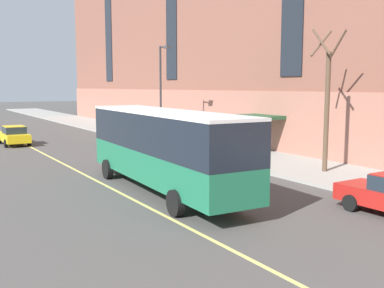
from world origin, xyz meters
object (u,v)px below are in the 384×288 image
(parked_car_green_2, at_px, (128,135))
(taxi_cab, at_px, (14,135))
(city_bus, at_px, (163,145))
(street_tree_mid_block, at_px, (327,102))
(street_lamp, at_px, (162,86))
(parked_car_green_3, at_px, (199,151))

(parked_car_green_2, relative_size, taxi_cab, 0.97)
(city_bus, bearing_deg, street_tree_mid_block, -4.66)
(parked_car_green_2, height_order, taxi_cab, same)
(street_lamp, bearing_deg, city_bus, -117.84)
(parked_car_green_3, relative_size, street_lamp, 0.62)
(street_tree_mid_block, xyz_separation_m, street_lamp, (-2.27, 14.52, 0.90))
(parked_car_green_2, distance_m, parked_car_green_3, 11.17)
(city_bus, xyz_separation_m, parked_car_green_3, (5.39, 5.44, -1.35))
(street_tree_mid_block, bearing_deg, parked_car_green_2, 102.85)
(parked_car_green_3, bearing_deg, street_tree_mid_block, -56.37)
(parked_car_green_3, height_order, street_lamp, street_lamp)
(taxi_cab, relative_size, street_lamp, 0.59)
(parked_car_green_3, bearing_deg, city_bus, -134.76)
(parked_car_green_2, xyz_separation_m, street_tree_mid_block, (3.97, -17.38, 3.11))
(taxi_cab, bearing_deg, street_tree_mid_block, -60.99)
(city_bus, height_order, taxi_cab, city_bus)
(parked_car_green_3, bearing_deg, street_lamp, 77.36)
(street_tree_mid_block, relative_size, street_lamp, 0.99)
(city_bus, xyz_separation_m, street_tree_mid_block, (9.53, -0.78, 1.76))
(parked_car_green_3, relative_size, taxi_cab, 1.05)
(city_bus, relative_size, parked_car_green_3, 2.56)
(parked_car_green_2, height_order, street_tree_mid_block, street_tree_mid_block)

